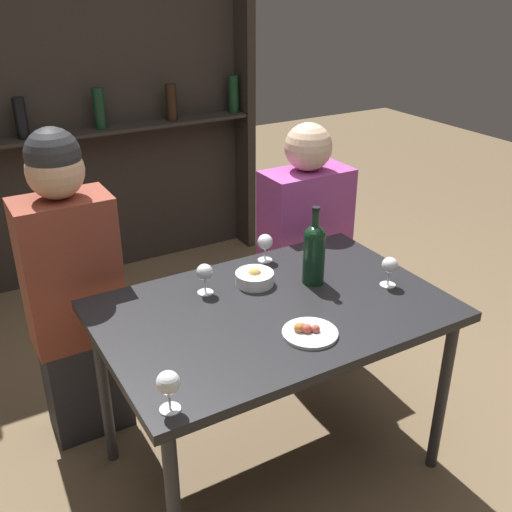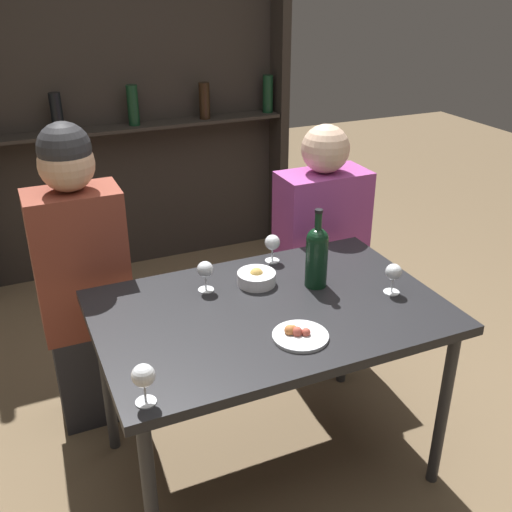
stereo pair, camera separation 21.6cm
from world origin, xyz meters
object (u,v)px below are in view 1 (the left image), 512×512
at_px(food_plate_0, 309,332).
at_px(wine_glass_1, 205,273).
at_px(wine_bottle, 314,251).
at_px(wine_glass_2, 390,266).
at_px(wine_glass_3, 168,384).
at_px(seated_person_right, 304,253).
at_px(wine_glass_0, 265,243).
at_px(seated_person_left, 74,293).
at_px(snack_bowl, 255,278).

bearing_deg(food_plate_0, wine_glass_1, 112.09).
distance_m(wine_bottle, wine_glass_1, 0.42).
relative_size(wine_glass_1, wine_glass_2, 1.01).
bearing_deg(wine_glass_1, wine_glass_3, -124.35).
bearing_deg(wine_bottle, seated_person_right, 58.21).
xyz_separation_m(wine_glass_2, food_plate_0, (-0.45, -0.13, -0.07)).
bearing_deg(seated_person_right, wine_bottle, -121.79).
xyz_separation_m(wine_bottle, food_plate_0, (-0.22, -0.29, -0.12)).
bearing_deg(wine_glass_3, seated_person_right, 40.42).
height_order(wine_glass_2, wine_glass_3, wine_glass_3).
bearing_deg(wine_bottle, wine_glass_3, -151.82).
xyz_separation_m(wine_glass_1, wine_glass_2, (0.63, -0.30, -0.00)).
bearing_deg(wine_glass_2, wine_glass_1, 154.64).
bearing_deg(wine_glass_0, wine_bottle, -76.12).
bearing_deg(wine_glass_2, seated_person_right, 82.76).
distance_m(wine_glass_2, seated_person_left, 1.24).
xyz_separation_m(wine_glass_0, wine_glass_3, (-0.70, -0.66, 0.01)).
relative_size(wine_glass_3, snack_bowl, 0.85).
height_order(wine_glass_0, wine_glass_1, wine_glass_1).
distance_m(wine_glass_2, wine_glass_3, 1.02).
height_order(wine_glass_1, wine_glass_3, wine_glass_3).
bearing_deg(wine_glass_0, wine_glass_1, -159.73).
bearing_deg(wine_glass_3, wine_bottle, 28.18).
bearing_deg(wine_glass_0, wine_glass_3, -136.63).
distance_m(wine_bottle, wine_glass_3, 0.87).
xyz_separation_m(seated_person_left, seated_person_right, (1.11, 0.00, -0.09)).
relative_size(wine_glass_1, seated_person_right, 0.10).
distance_m(wine_glass_0, seated_person_left, 0.79).
bearing_deg(seated_person_right, wine_glass_2, -97.24).
bearing_deg(wine_bottle, snack_bowl, 153.76).
bearing_deg(wine_glass_0, food_plate_0, -106.31).
distance_m(wine_glass_2, seated_person_right, 0.73).
bearing_deg(wine_glass_1, food_plate_0, -67.91).
distance_m(wine_bottle, wine_glass_0, 0.27).
relative_size(wine_bottle, wine_glass_1, 2.60).
xyz_separation_m(wine_glass_1, food_plate_0, (0.17, -0.42, -0.07)).
bearing_deg(wine_glass_3, wine_glass_2, 13.73).
bearing_deg(wine_bottle, wine_glass_2, -35.77).
bearing_deg(wine_glass_1, wine_glass_2, -25.36).
distance_m(snack_bowl, seated_person_right, 0.69).
relative_size(food_plate_0, seated_person_left, 0.14).
height_order(wine_glass_2, seated_person_left, seated_person_left).
bearing_deg(wine_glass_0, seated_person_right, 34.21).
relative_size(wine_glass_0, snack_bowl, 0.79).
bearing_deg(wine_glass_2, wine_bottle, 144.23).
relative_size(wine_glass_2, seated_person_left, 0.09).
height_order(wine_glass_1, wine_glass_2, wine_glass_1).
bearing_deg(wine_glass_2, seated_person_left, 146.53).
xyz_separation_m(wine_glass_3, seated_person_right, (1.08, 0.92, -0.25)).
height_order(wine_bottle, snack_bowl, wine_bottle).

